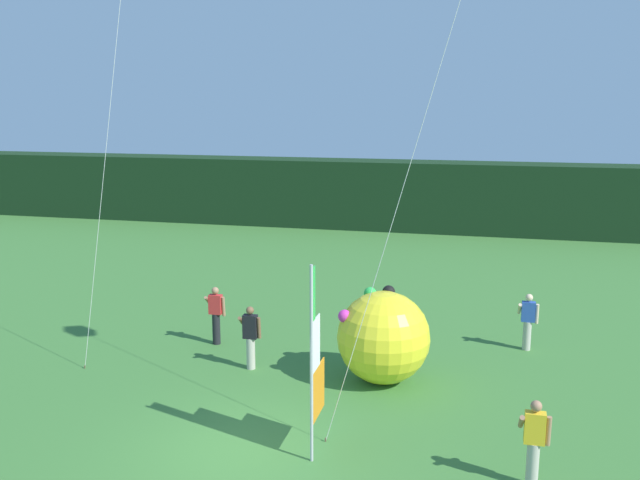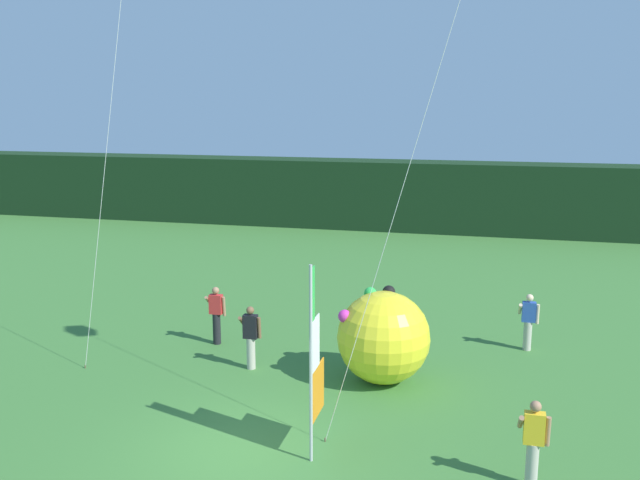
% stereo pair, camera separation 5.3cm
% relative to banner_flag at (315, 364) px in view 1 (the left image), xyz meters
% --- Properties ---
extents(ground_plane, '(120.00, 120.00, 0.00)m').
position_rel_banner_flag_xyz_m(ground_plane, '(-1.44, -0.25, -1.84)').
color(ground_plane, '#3D7533').
extents(distant_treeline, '(80.00, 2.40, 3.55)m').
position_rel_banner_flag_xyz_m(distant_treeline, '(-1.44, 23.98, -0.07)').
color(distant_treeline, black).
rests_on(distant_treeline, ground).
extents(banner_flag, '(0.06, 1.03, 3.84)m').
position_rel_banner_flag_xyz_m(banner_flag, '(0.00, 0.00, 0.00)').
color(banner_flag, '#B7B7BC').
rests_on(banner_flag, ground).
extents(person_near_banner, '(0.55, 0.48, 1.63)m').
position_rel_banner_flag_xyz_m(person_near_banner, '(4.02, -0.23, -0.97)').
color(person_near_banner, '#B7B2A3').
rests_on(person_near_banner, ground).
extents(person_mid_field, '(0.55, 0.48, 1.65)m').
position_rel_banner_flag_xyz_m(person_mid_field, '(-2.64, 3.81, -0.96)').
color(person_mid_field, '#B7B2A3').
rests_on(person_mid_field, ground).
extents(person_far_left, '(0.55, 0.48, 1.58)m').
position_rel_banner_flag_xyz_m(person_far_left, '(4.24, 6.89, -1.00)').
color(person_far_left, '#B7B2A3').
rests_on(person_far_left, ground).
extents(person_far_right, '(0.55, 0.48, 1.65)m').
position_rel_banner_flag_xyz_m(person_far_right, '(-4.19, 5.31, -0.96)').
color(person_far_right, black).
rests_on(person_far_right, ground).
extents(inflatable_balloon, '(2.24, 2.24, 2.29)m').
position_rel_banner_flag_xyz_m(inflatable_balloon, '(0.74, 3.80, -0.71)').
color(inflatable_balloon, yellow).
rests_on(inflatable_balloon, ground).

